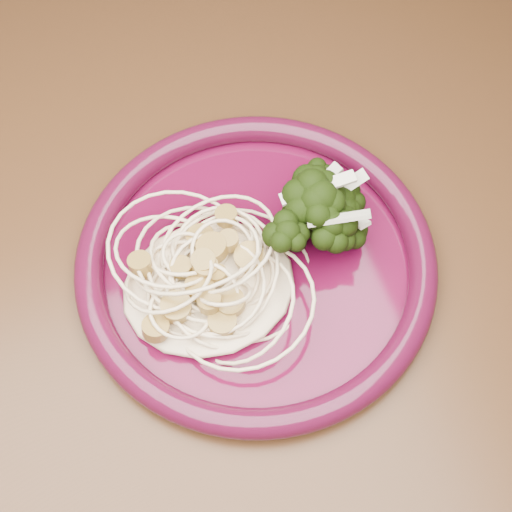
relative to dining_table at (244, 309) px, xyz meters
The scene contains 6 objects.
dining_table is the anchor object (origin of this frame).
dinner_plate 0.11m from the dining_table, 47.75° to the right, with size 0.37×0.37×0.03m.
spaghetti_pile 0.13m from the dining_table, 151.11° to the right, with size 0.15×0.13×0.03m, color beige.
scallop_cluster 0.16m from the dining_table, 151.11° to the right, with size 0.12×0.12×0.04m, color #A6843B, non-canonical shape.
broccoli_pile 0.15m from the dining_table, ahead, with size 0.09×0.15×0.05m, color black.
onion_garnish 0.18m from the dining_table, ahead, with size 0.07×0.10×0.06m, color beige, non-canonical shape.
Camera 1 is at (-0.09, -0.29, 1.29)m, focal length 50.00 mm.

